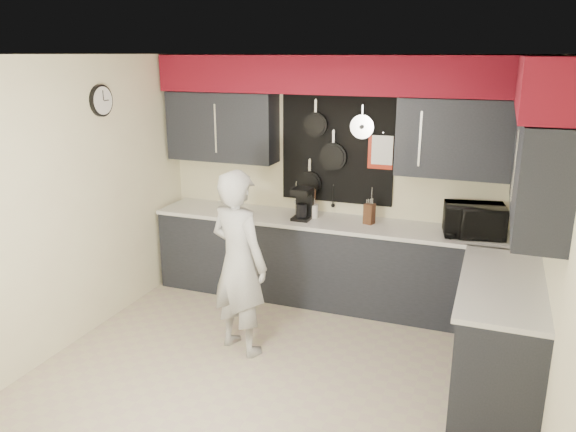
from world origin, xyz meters
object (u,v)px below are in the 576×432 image
at_px(microwave, 474,220).
at_px(coffee_maker, 303,203).
at_px(utensil_crock, 313,211).
at_px(knife_block, 369,214).
at_px(person, 239,263).

xyz_separation_m(microwave, coffee_maker, (-1.72, -0.03, 0.02)).
height_order(microwave, utensil_crock, microwave).
height_order(knife_block, coffee_maker, coffee_maker).
bearing_deg(person, coffee_maker, -77.40).
distance_m(knife_block, coffee_maker, 0.70).
bearing_deg(knife_block, person, -107.77).
xyz_separation_m(microwave, person, (-1.89, -1.26, -0.24)).
relative_size(knife_block, coffee_maker, 0.62).
relative_size(utensil_crock, person, 0.09).
relative_size(utensil_crock, coffee_maker, 0.42).
xyz_separation_m(utensil_crock, coffee_maker, (-0.09, -0.08, 0.10)).
bearing_deg(coffee_maker, microwave, 1.78).
distance_m(knife_block, person, 1.57).
bearing_deg(utensil_crock, coffee_maker, -137.01).
height_order(microwave, person, person).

